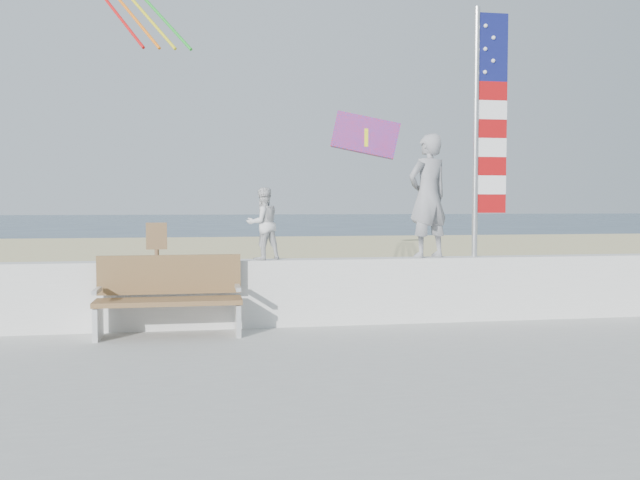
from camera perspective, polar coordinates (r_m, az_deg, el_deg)
The scene contains 9 objects.
ground at distance 7.44m, azimuth 0.82°, elevation -11.20°, with size 220.00×220.00×0.00m, color #293F53.
sand at distance 16.24m, azimuth -4.97°, elevation -3.28°, with size 90.00×40.00×0.08m, color beige.
seawall at distance 9.26m, azimuth -1.43°, elevation -4.40°, with size 30.00×0.35×0.90m, color silver.
adult at distance 9.60m, azimuth 9.09°, elevation 3.69°, with size 0.63×0.41×1.73m, color gray.
child at distance 9.12m, azimuth -4.83°, elevation 1.38°, with size 0.47×0.37×0.97m, color silver.
bench at distance 8.72m, azimuth -12.58°, elevation -4.55°, with size 1.80×0.57×1.00m.
flag at distance 9.96m, azimuth 13.68°, elevation 9.67°, with size 0.50×0.08×3.50m.
parafoil_kite at distance 11.05m, azimuth 3.98°, elevation 8.74°, with size 1.16×0.53×0.77m.
sign at distance 10.90m, azimuth -13.57°, elevation -1.70°, with size 0.32×0.07×1.46m.
Camera 1 is at (-1.31, -7.09, 1.83)m, focal length 38.00 mm.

